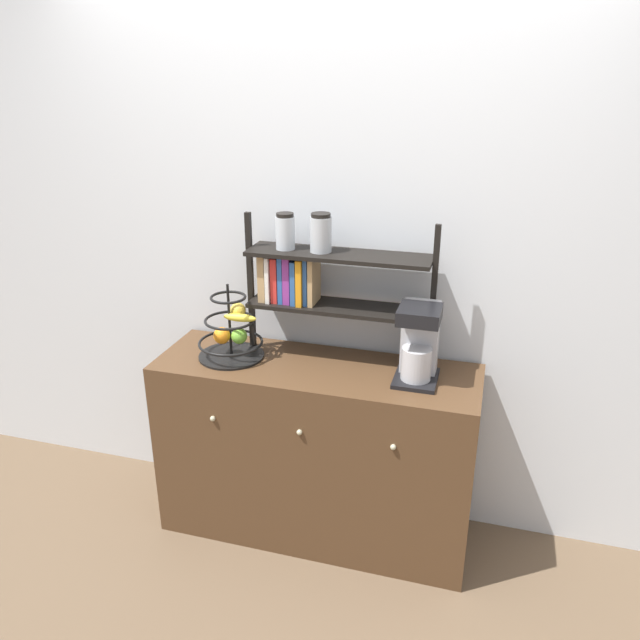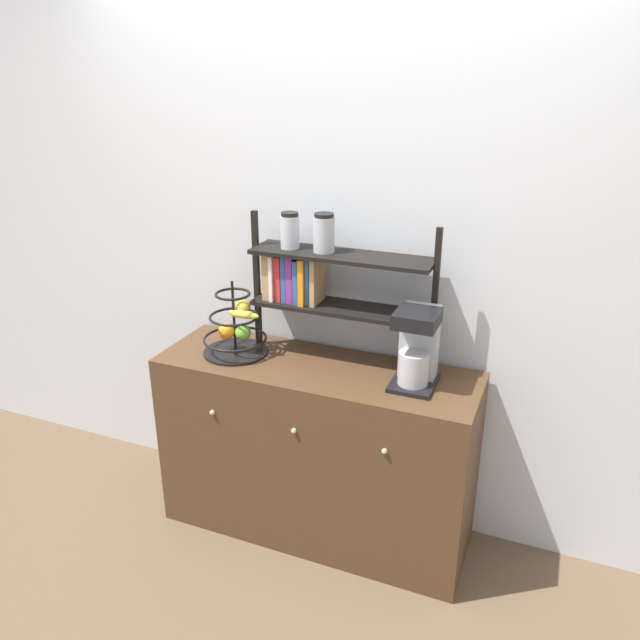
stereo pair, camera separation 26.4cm
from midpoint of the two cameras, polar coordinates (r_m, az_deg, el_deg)
The scene contains 6 objects.
ground_plane at distance 3.05m, azimuth 0.50°, elevation -20.95°, with size 12.00×12.00×0.00m, color brown.
wall_back at distance 2.82m, azimuth 4.45°, elevation 5.91°, with size 7.00×0.05×2.60m, color silver.
sideboard at distance 2.95m, azimuth 2.24°, elevation -11.90°, with size 1.43×0.48×0.87m.
coffee_maker at distance 2.58m, azimuth 11.78°, elevation -2.48°, with size 0.18×0.22×0.33m.
fruit_stand at distance 2.83m, azimuth -5.16°, elevation -0.97°, with size 0.30×0.30×0.35m.
shelf_hutch at distance 2.71m, azimuth 2.44°, elevation 4.30°, with size 0.84×0.20×0.65m.
Camera 2 is at (0.95, -2.03, 2.08)m, focal length 35.00 mm.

